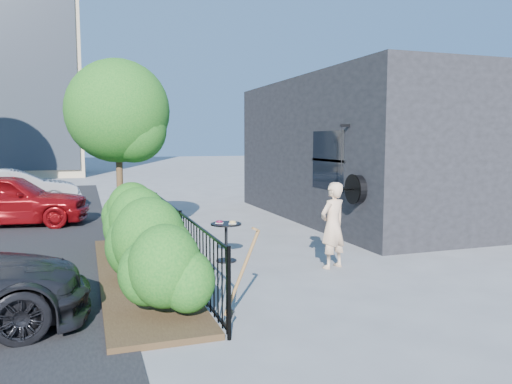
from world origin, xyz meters
name	(u,v)px	position (x,y,z in m)	size (l,w,h in m)	color
ground	(263,267)	(0.00, 0.00, 0.00)	(120.00, 120.00, 0.00)	gray
shop_building	(386,150)	(5.50, 4.50, 2.00)	(6.22, 9.00, 4.00)	black
fence	(181,242)	(-1.50, 0.00, 0.56)	(0.05, 6.05, 1.10)	black
planting_bed	(140,275)	(-2.20, 0.00, 0.04)	(1.30, 6.00, 0.08)	#382616
shrubs	(144,235)	(-2.10, 0.10, 0.70)	(1.10, 5.60, 1.24)	#125217
patio_tree	(121,117)	(-2.24, 2.76, 2.76)	(2.20, 2.20, 3.94)	#3F2B19
cafe_table	(226,235)	(-0.53, 0.60, 0.50)	(0.58, 0.58, 0.78)	black
woman	(333,225)	(1.14, -0.47, 0.77)	(0.56, 0.37, 1.55)	beige
shovel	(239,282)	(-1.25, -2.60, 0.55)	(0.48, 0.16, 1.25)	brown
car_red	(7,199)	(-5.00, 6.28, 0.71)	(1.67, 4.16, 1.42)	maroon
car_silver	(14,189)	(-5.23, 9.68, 0.67)	(1.41, 4.04, 1.33)	#B4B5BA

